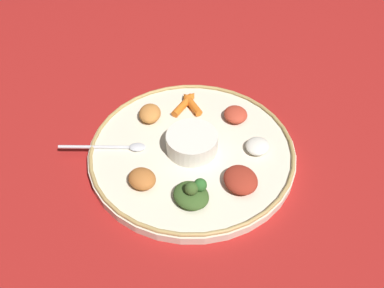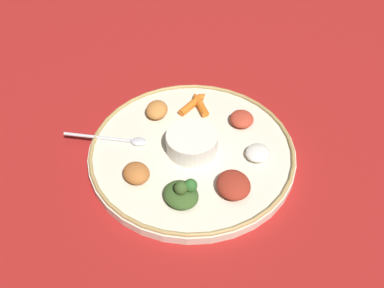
{
  "view_description": "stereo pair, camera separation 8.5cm",
  "coord_description": "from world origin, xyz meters",
  "px_view_note": "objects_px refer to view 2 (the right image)",
  "views": [
    {
      "loc": [
        -0.17,
        0.57,
        0.64
      ],
      "look_at": [
        0.0,
        0.0,
        0.03
      ],
      "focal_mm": 38.89,
      "sensor_mm": 36.0,
      "label": 1
    },
    {
      "loc": [
        -0.25,
        0.54,
        0.64
      ],
      "look_at": [
        0.0,
        0.0,
        0.03
      ],
      "focal_mm": 38.89,
      "sensor_mm": 36.0,
      "label": 2
    }
  ],
  "objects_px": {
    "center_bowl": "(192,142)",
    "carrot_near_spoon": "(200,104)",
    "spoon": "(118,139)",
    "greens_pile": "(182,193)",
    "carrot_outer": "(193,103)"
  },
  "relations": [
    {
      "from": "spoon",
      "to": "carrot_outer",
      "type": "relative_size",
      "value": 1.98
    },
    {
      "from": "spoon",
      "to": "greens_pile",
      "type": "bearing_deg",
      "value": 156.93
    },
    {
      "from": "carrot_near_spoon",
      "to": "carrot_outer",
      "type": "bearing_deg",
      "value": 16.35
    },
    {
      "from": "center_bowl",
      "to": "carrot_near_spoon",
      "type": "distance_m",
      "value": 0.14
    },
    {
      "from": "carrot_outer",
      "to": "greens_pile",
      "type": "bearing_deg",
      "value": 110.38
    },
    {
      "from": "center_bowl",
      "to": "carrot_near_spoon",
      "type": "xyz_separation_m",
      "value": [
        0.04,
        -0.13,
        -0.01
      ]
    },
    {
      "from": "carrot_outer",
      "to": "spoon",
      "type": "bearing_deg",
      "value": 60.16
    },
    {
      "from": "carrot_near_spoon",
      "to": "greens_pile",
      "type": "bearing_deg",
      "value": 106.93
    },
    {
      "from": "center_bowl",
      "to": "greens_pile",
      "type": "xyz_separation_m",
      "value": [
        -0.04,
        0.12,
        -0.0
      ]
    },
    {
      "from": "spoon",
      "to": "carrot_outer",
      "type": "height_order",
      "value": "carrot_outer"
    },
    {
      "from": "center_bowl",
      "to": "carrot_outer",
      "type": "bearing_deg",
      "value": -66.16
    },
    {
      "from": "spoon",
      "to": "carrot_near_spoon",
      "type": "height_order",
      "value": "carrot_near_spoon"
    },
    {
      "from": "center_bowl",
      "to": "greens_pile",
      "type": "height_order",
      "value": "greens_pile"
    },
    {
      "from": "spoon",
      "to": "carrot_near_spoon",
      "type": "relative_size",
      "value": 2.63
    },
    {
      "from": "spoon",
      "to": "greens_pile",
      "type": "relative_size",
      "value": 1.96
    }
  ]
}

